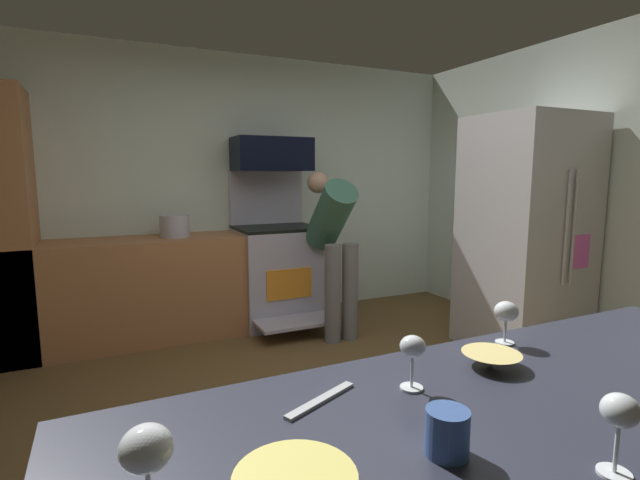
{
  "coord_description": "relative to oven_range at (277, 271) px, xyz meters",
  "views": [
    {
      "loc": [
        -1.13,
        -2.25,
        1.45
      ],
      "look_at": [
        0.08,
        0.3,
        1.05
      ],
      "focal_mm": 26.08,
      "sensor_mm": 36.0,
      "label": 1
    }
  ],
  "objects": [
    {
      "name": "ground_plane",
      "position": [
        -0.4,
        -1.97,
        -0.52
      ],
      "size": [
        5.2,
        4.8,
        0.02
      ],
      "primitive_type": "cube",
      "color": "brown"
    },
    {
      "name": "wall_back",
      "position": [
        -0.4,
        0.37,
        0.79
      ],
      "size": [
        5.2,
        0.12,
        2.6
      ],
      "primitive_type": "cube",
      "color": "silver",
      "rests_on": "ground"
    },
    {
      "name": "wall_right",
      "position": [
        2.14,
        -1.97,
        0.79
      ],
      "size": [
        0.12,
        4.8,
        2.6
      ],
      "primitive_type": "cube",
      "color": "silver",
      "rests_on": "ground"
    },
    {
      "name": "lower_cabinet_run",
      "position": [
        -1.3,
        0.01,
        -0.06
      ],
      "size": [
        2.4,
        0.6,
        0.9
      ],
      "primitive_type": "cube",
      "color": "#AA6E43",
      "rests_on": "ground"
    },
    {
      "name": "oven_range",
      "position": [
        0.0,
        0.0,
        0.0
      ],
      "size": [
        0.76,
        0.99,
        1.48
      ],
      "color": "#B8B3C7",
      "rests_on": "ground"
    },
    {
      "name": "microwave",
      "position": [
        -0.0,
        0.09,
        1.13
      ],
      "size": [
        0.74,
        0.38,
        0.32
      ],
      "primitive_type": "cube",
      "color": "black",
      "rests_on": "oven_range"
    },
    {
      "name": "refrigerator",
      "position": [
        1.63,
        -1.51,
        0.45
      ],
      "size": [
        0.84,
        0.8,
        1.92
      ],
      "color": "#BFBDBF",
      "rests_on": "ground"
    },
    {
      "name": "person_cook",
      "position": [
        0.32,
        -0.58,
        0.38
      ],
      "size": [
        0.31,
        0.69,
        1.47
      ],
      "color": "slate",
      "rests_on": "ground"
    },
    {
      "name": "mixing_bowl_small",
      "position": [
        -0.53,
        -3.27,
        0.41
      ],
      "size": [
        0.17,
        0.17,
        0.04
      ],
      "primitive_type": "cone",
      "rotation": [
        3.14,
        0.0,
        0.0
      ],
      "color": "#DEC977",
      "rests_on": "counter_island"
    },
    {
      "name": "wine_glass_near",
      "position": [
        -1.49,
        -3.51,
        0.53
      ],
      "size": [
        0.08,
        0.08,
        0.17
      ],
      "color": "silver",
      "rests_on": "counter_island"
    },
    {
      "name": "wine_glass_mid",
      "position": [
        -0.83,
        -3.29,
        0.5
      ],
      "size": [
        0.07,
        0.07,
        0.14
      ],
      "color": "silver",
      "rests_on": "counter_island"
    },
    {
      "name": "wine_glass_far",
      "position": [
        -0.35,
        -3.15,
        0.5
      ],
      "size": [
        0.08,
        0.08,
        0.14
      ],
      "color": "silver",
      "rests_on": "counter_island"
    },
    {
      "name": "wine_glass_extra",
      "position": [
        -0.7,
        -3.74,
        0.51
      ],
      "size": [
        0.07,
        0.07,
        0.16
      ],
      "color": "silver",
      "rests_on": "counter_island"
    },
    {
      "name": "mug_coffee",
      "position": [
        -0.94,
        -3.55,
        0.44
      ],
      "size": [
        0.09,
        0.09,
        0.09
      ],
      "primitive_type": "cylinder",
      "color": "#365493",
      "rests_on": "counter_island"
    },
    {
      "name": "knife_chef",
      "position": [
        -1.07,
        -3.25,
        0.4
      ],
      "size": [
        0.22,
        0.12,
        0.01
      ],
      "primitive_type": "cube",
      "rotation": [
        0.0,
        0.0,
        3.56
      ],
      "color": "#B7BABF",
      "rests_on": "counter_island"
    },
    {
      "name": "stock_pot",
      "position": [
        -0.94,
        0.01,
        0.49
      ],
      "size": [
        0.26,
        0.26,
        0.19
      ],
      "primitive_type": "cylinder",
      "color": "#B8B5C4",
      "rests_on": "lower_cabinet_run"
    }
  ]
}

